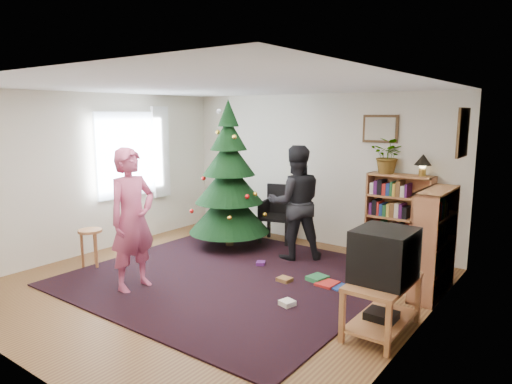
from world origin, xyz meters
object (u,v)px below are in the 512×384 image
Objects in this scene: person_standing at (132,220)px; armchair at (281,211)px; picture_right at (463,133)px; christmas_tree at (229,187)px; bookshelf_right at (434,241)px; table_lamp at (423,161)px; person_by_chair at (295,203)px; tv_stand at (382,301)px; potted_plant at (389,156)px; crt_tv at (384,255)px; picture_back at (380,129)px; stool at (90,238)px; bookshelf_back at (399,217)px.

armchair is at bearing -3.86° from person_standing.
picture_right is 0.25× the size of christmas_tree.
bookshelf_right is at bearing -106.70° from picture_right.
table_lamp is (2.29, 0.15, 0.99)m from armchair.
christmas_tree is 1.40× the size of person_by_chair.
tv_stand is at bearing -74.77° from person_standing.
armchair is at bearing -86.46° from person_by_chair.
picture_right is 1.33m from potted_plant.
person_standing is at bearing 123.61° from bookshelf_right.
christmas_tree is 3.46m from crt_tv.
tv_stand is at bearing 100.20° from person_by_chair.
picture_back is 0.99× the size of stool.
christmas_tree is at bearing 64.90° from stool.
table_lamp is (0.30, 0.00, 0.85)m from bookshelf_back.
christmas_tree is at bearing -174.07° from picture_right.
picture_back is 0.42× the size of bookshelf_right.
picture_back is 0.31× the size of person_standing.
picture_right is 1.01× the size of crt_tv.
bookshelf_right is (1.19, -1.18, -1.29)m from picture_back.
person_by_chair is at bearing 142.33° from crt_tv.
armchair is (-1.59, -0.29, -1.43)m from picture_back.
armchair is (0.49, 0.79, -0.48)m from christmas_tree.
bookshelf_right is at bearing 84.64° from crt_tv.
person_by_chair reaches higher than armchair.
person_by_chair reaches higher than bookshelf_back.
armchair is 3.06× the size of table_lamp.
table_lamp is (-0.37, 2.35, 0.70)m from crt_tv.
christmas_tree is at bearing -37.23° from person_by_chair.
picture_back is at bearing -5.69° from armchair.
christmas_tree is 1.85× the size of bookshelf_back.
christmas_tree reaches higher than crt_tv.
picture_back is 1.51m from picture_right.
stool is (-4.08, -0.57, 0.10)m from tv_stand.
picture_back is 2.53m from christmas_tree.
person_by_chair reaches higher than table_lamp.
bookshelf_right is 1.70m from potted_plant.
person_standing reaches higher than tv_stand.
bookshelf_right is at bearing 84.76° from tv_stand.
potted_plant is at bearing 152.35° from picture_right.
table_lamp is (-0.37, 2.35, 1.19)m from tv_stand.
christmas_tree is (-2.09, -1.08, -0.95)m from picture_back.
bookshelf_back is (0.40, -0.14, -1.29)m from picture_back.
table_lamp is (0.70, -0.13, -0.44)m from picture_back.
christmas_tree reaches higher than bookshelf_right.
crt_tv is at bearing -74.76° from person_standing.
picture_right is 0.46× the size of bookshelf_right.
stool is (-1.42, -2.77, -0.09)m from armchair.
tv_stand is at bearing -24.00° from christmas_tree.
crt_tv is 0.33× the size of person_standing.
christmas_tree reaches higher than stool.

